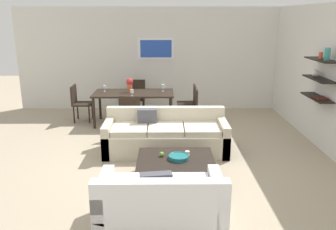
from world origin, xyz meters
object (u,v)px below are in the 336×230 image
object	(u,v)px
apple_on_coffee_table	(162,154)
dining_chair_right_near	(191,105)
wine_glass_foot	(132,91)
wine_glass_right_far	(163,86)
dining_chair_left_far	(79,101)
dining_chair_foot	(130,112)
candle_jar	(187,153)
wine_glass_left_far	(105,87)
sofa_beige	(166,137)
loveseat_white	(161,205)
decorative_bowl	(179,157)
dining_chair_head	(137,95)
dining_table	(134,95)
centerpiece_vase	(130,84)
dining_chair_right_far	(190,101)
coffee_table	(176,170)

from	to	relation	value
apple_on_coffee_table	dining_chair_right_near	world-z (taller)	dining_chair_right_near
dining_chair_right_near	wine_glass_foot	distance (m)	1.39
wine_glass_foot	wine_glass_right_far	bearing A→B (deg)	35.52
dining_chair_left_far	dining_chair_foot	distance (m)	1.70
candle_jar	wine_glass_left_far	xyz separation A→B (m)	(-1.76, 3.02, 0.44)
candle_jar	wine_glass_right_far	xyz separation A→B (m)	(-0.39, 3.02, 0.45)
sofa_beige	loveseat_white	world-z (taller)	same
sofa_beige	apple_on_coffee_table	world-z (taller)	sofa_beige
decorative_bowl	dining_chair_left_far	distance (m)	3.96
dining_chair_head	wine_glass_left_far	distance (m)	1.07
dining_chair_right_near	apple_on_coffee_table	bearing A→B (deg)	-103.38
wine_glass_foot	dining_chair_head	bearing A→B (deg)	90.00
dining_table	wine_glass_foot	xyz separation A→B (m)	(0.00, -0.38, 0.18)
dining_chair_foot	centerpiece_vase	xyz separation A→B (m)	(-0.09, 0.91, 0.43)
dining_chair_left_far	dining_chair_right_near	size ratio (longest dim) A/B	1.00
dining_chair_right_far	dining_chair_foot	xyz separation A→B (m)	(-1.33, -1.05, 0.00)
dining_chair_left_far	dining_chair_foot	bearing A→B (deg)	-38.09
dining_chair_right_far	wine_glass_right_far	bearing A→B (deg)	-172.16
decorative_bowl	dining_table	world-z (taller)	dining_table
apple_on_coffee_table	wine_glass_right_far	world-z (taller)	wine_glass_right_far
decorative_bowl	apple_on_coffee_table	world-z (taller)	apple_on_coffee_table
decorative_bowl	dining_chair_right_far	xyz separation A→B (m)	(0.40, 3.24, 0.09)
dining_table	wine_glass_foot	distance (m)	0.42
dining_table	dining_chair_foot	bearing A→B (deg)	-90.00
dining_chair_right_near	dining_chair_left_far	bearing A→B (deg)	171.55
sofa_beige	wine_glass_right_far	xyz separation A→B (m)	(-0.06, 1.89, 0.58)
coffee_table	loveseat_white	bearing A→B (deg)	-100.16
decorative_bowl	wine_glass_left_far	distance (m)	3.57
dining_chair_right_far	wine_glass_foot	bearing A→B (deg)	-156.54
loveseat_white	wine_glass_left_far	bearing A→B (deg)	107.48
wine_glass_left_far	wine_glass_foot	bearing A→B (deg)	-35.52
decorative_bowl	dining_chair_right_far	size ratio (longest dim) A/B	0.36
apple_on_coffee_table	dining_chair_left_far	xyz separation A→B (m)	(-2.02, 3.14, 0.09)
decorative_bowl	dining_chair_left_far	world-z (taller)	dining_chair_left_far
coffee_table	sofa_beige	bearing A→B (deg)	96.87
sofa_beige	dining_chair_foot	world-z (taller)	dining_chair_foot
dining_chair_right_near	candle_jar	bearing A→B (deg)	-95.41
centerpiece_vase	dining_chair_head	bearing A→B (deg)	83.68
decorative_bowl	wine_glass_left_far	world-z (taller)	wine_glass_left_far
wine_glass_left_far	decorative_bowl	bearing A→B (deg)	-62.77
coffee_table	wine_glass_foot	world-z (taller)	wine_glass_foot
sofa_beige	dining_chair_left_far	size ratio (longest dim) A/B	2.57
dining_chair_right_far	wine_glass_right_far	distance (m)	0.75
wine_glass_right_far	wine_glass_foot	size ratio (longest dim) A/B	1.14
sofa_beige	dining_chair_head	bearing A→B (deg)	105.78
loveseat_white	wine_glass_left_far	distance (m)	4.58
sofa_beige	centerpiece_vase	size ratio (longest dim) A/B	6.93
wine_glass_foot	wine_glass_left_far	world-z (taller)	wine_glass_foot
sofa_beige	dining_chair_right_far	size ratio (longest dim) A/B	2.57
candle_jar	centerpiece_vase	size ratio (longest dim) A/B	0.22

